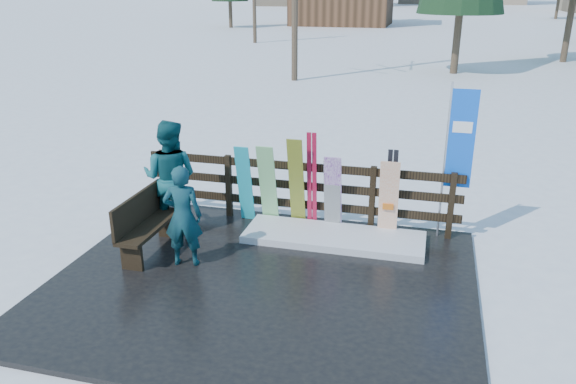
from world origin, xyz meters
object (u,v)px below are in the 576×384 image
(snowboard_3, at_px, (333,194))
(rental_flag, at_px, (457,145))
(snowboard_5, at_px, (389,199))
(snowboard_1, at_px, (268,185))
(bench, at_px, (145,222))
(person_back, at_px, (170,177))
(person_front, at_px, (183,216))
(snowboard_2, at_px, (297,183))
(snowboard_0, at_px, (245,184))
(snowboard_4, at_px, (332,195))

(snowboard_3, xyz_separation_m, rental_flag, (1.94, 0.27, 0.92))
(snowboard_5, bearing_deg, snowboard_1, -180.00)
(bench, xyz_separation_m, snowboard_3, (2.71, 1.54, 0.17))
(bench, xyz_separation_m, person_back, (0.05, 0.85, 0.46))
(snowboard_1, relative_size, person_front, 0.97)
(bench, bearing_deg, snowboard_1, 44.72)
(snowboard_2, distance_m, snowboard_5, 1.58)
(snowboard_0, relative_size, snowboard_2, 0.87)
(bench, relative_size, snowboard_5, 1.10)
(snowboard_1, height_order, snowboard_3, snowboard_1)
(snowboard_3, bearing_deg, snowboard_0, 180.00)
(snowboard_0, xyz_separation_m, snowboard_2, (0.94, -0.00, 0.10))
(snowboard_4, distance_m, person_back, 2.75)
(snowboard_0, relative_size, snowboard_5, 1.08)
(person_front, bearing_deg, snowboard_1, -126.94)
(snowboard_0, distance_m, snowboard_2, 0.94)
(snowboard_1, relative_size, rental_flag, 0.59)
(snowboard_5, bearing_deg, snowboard_4, -180.00)
(snowboard_4, bearing_deg, snowboard_5, 0.00)
(snowboard_1, distance_m, snowboard_3, 1.15)
(snowboard_1, relative_size, person_back, 0.78)
(snowboard_2, height_order, person_front, snowboard_2)
(snowboard_1, relative_size, snowboard_2, 0.91)
(snowboard_4, bearing_deg, person_front, -137.63)
(snowboard_5, bearing_deg, snowboard_2, -180.00)
(snowboard_3, bearing_deg, bench, -150.37)
(snowboard_2, relative_size, snowboard_3, 1.20)
(person_back, bearing_deg, snowboard_5, -172.14)
(snowboard_0, distance_m, person_front, 1.80)
(snowboard_0, bearing_deg, person_front, -101.84)
(snowboard_1, relative_size, snowboard_4, 1.15)
(rental_flag, xyz_separation_m, person_front, (-3.88, -2.03, -0.82))
(snowboard_5, xyz_separation_m, person_back, (-3.58, -0.69, 0.30))
(snowboard_0, xyz_separation_m, snowboard_5, (2.50, 0.00, -0.04))
(snowboard_1, bearing_deg, person_front, -114.21)
(person_front, distance_m, person_back, 1.30)
(person_back, bearing_deg, person_front, 120.43)
(snowboard_2, xyz_separation_m, snowboard_5, (1.57, 0.00, -0.15))
(snowboard_2, relative_size, person_front, 1.07)
(snowboard_4, bearing_deg, snowboard_3, 0.00)
(snowboard_3, relative_size, snowboard_4, 1.06)
(snowboard_1, distance_m, person_front, 1.93)
(snowboard_0, bearing_deg, snowboard_1, -0.00)
(snowboard_1, xyz_separation_m, snowboard_3, (1.15, 0.00, -0.05))
(snowboard_4, xyz_separation_m, snowboard_5, (0.94, 0.00, 0.02))
(person_back, bearing_deg, snowboard_4, -168.40)
(snowboard_0, distance_m, snowboard_4, 1.56)
(person_back, bearing_deg, snowboard_2, -164.15)
(bench, xyz_separation_m, snowboard_4, (2.69, 1.54, 0.14))
(snowboard_2, xyz_separation_m, person_back, (-2.01, -0.69, 0.16))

